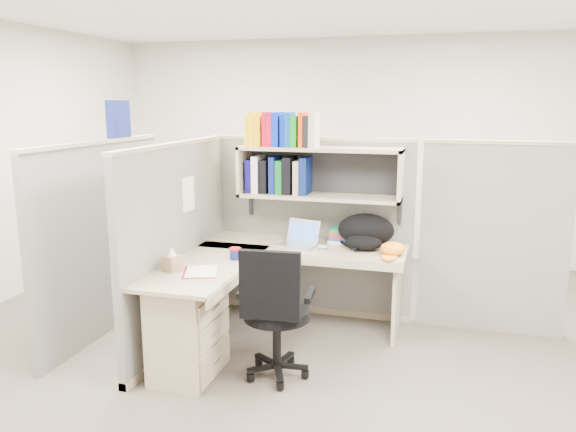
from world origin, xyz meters
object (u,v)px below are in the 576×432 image
(laptop, at_px, (297,233))
(snack_canister, at_px, (235,253))
(task_chair, at_px, (276,333))
(backpack, at_px, (365,232))
(desk, at_px, (223,307))

(laptop, bearing_deg, snack_canister, -108.53)
(laptop, bearing_deg, task_chair, -68.48)
(backpack, bearing_deg, desk, -153.62)
(task_chair, bearing_deg, laptop, 95.93)
(laptop, distance_m, backpack, 0.57)
(desk, xyz_separation_m, backpack, (0.92, 0.90, 0.43))
(desk, distance_m, backpack, 1.36)
(laptop, distance_m, snack_canister, 0.65)
(desk, height_order, snack_canister, snack_canister)
(backpack, height_order, snack_canister, backpack)
(backpack, xyz_separation_m, task_chair, (-0.46, -1.06, -0.52))
(desk, xyz_separation_m, task_chair, (0.46, -0.16, -0.09))
(laptop, xyz_separation_m, backpack, (0.56, 0.09, 0.03))
(laptop, bearing_deg, backpack, 24.82)
(laptop, relative_size, backpack, 0.64)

